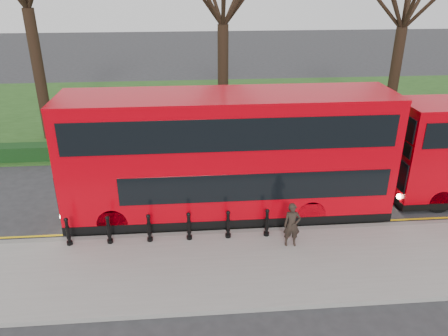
{
  "coord_description": "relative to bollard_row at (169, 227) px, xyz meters",
  "views": [
    {
      "loc": [
        -0.02,
        -14.38,
        8.68
      ],
      "look_at": [
        1.25,
        0.5,
        2.0
      ],
      "focal_mm": 35.0,
      "sensor_mm": 36.0,
      "label": 1
    }
  ],
  "objects": [
    {
      "name": "ground",
      "position": [
        0.82,
        1.35,
        -0.65
      ],
      "size": [
        120.0,
        120.0,
        0.0
      ],
      "primitive_type": "plane",
      "color": "#28282B",
      "rests_on": "ground"
    },
    {
      "name": "pavement",
      "position": [
        0.82,
        -1.65,
        -0.57
      ],
      "size": [
        60.0,
        4.0,
        0.15
      ],
      "primitive_type": "cube",
      "color": "gray",
      "rests_on": "ground"
    },
    {
      "name": "kerb",
      "position": [
        0.82,
        0.35,
        -0.57
      ],
      "size": [
        60.0,
        0.25,
        0.16
      ],
      "primitive_type": "cube",
      "color": "slate",
      "rests_on": "ground"
    },
    {
      "name": "grass_verge",
      "position": [
        0.82,
        16.35,
        -0.62
      ],
      "size": [
        60.0,
        18.0,
        0.06
      ],
      "primitive_type": "cube",
      "color": "#224517",
      "rests_on": "ground"
    },
    {
      "name": "hedge",
      "position": [
        0.82,
        8.15,
        -0.25
      ],
      "size": [
        60.0,
        0.9,
        0.8
      ],
      "primitive_type": "cube",
      "color": "black",
      "rests_on": "ground"
    },
    {
      "name": "yellow_line_outer",
      "position": [
        0.82,
        0.65,
        -0.64
      ],
      "size": [
        60.0,
        0.1,
        0.01
      ],
      "primitive_type": "cube",
      "color": "yellow",
      "rests_on": "ground"
    },
    {
      "name": "yellow_line_inner",
      "position": [
        0.82,
        0.85,
        -0.64
      ],
      "size": [
        60.0,
        0.1,
        0.01
      ],
      "primitive_type": "cube",
      "color": "yellow",
      "rests_on": "ground"
    },
    {
      "name": "bollard_row",
      "position": [
        0.0,
        0.0,
        0.0
      ],
      "size": [
        6.99,
        0.15,
        1.0
      ],
      "color": "black",
      "rests_on": "pavement"
    },
    {
      "name": "bus_lead",
      "position": [
        2.22,
        1.91,
        1.77
      ],
      "size": [
        12.06,
        2.77,
        4.8
      ],
      "color": "#BB000B",
      "rests_on": "ground"
    },
    {
      "name": "pedestrian",
      "position": [
        4.15,
        -0.66,
        0.29
      ],
      "size": [
        0.59,
        0.41,
        1.57
      ],
      "primitive_type": "imported",
      "rotation": [
        0.0,
        0.0,
        -0.06
      ],
      "color": "black",
      "rests_on": "pavement"
    }
  ]
}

